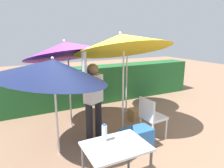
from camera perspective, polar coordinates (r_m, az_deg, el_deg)
ground_plane at (r=4.52m, az=1.79°, el=-14.51°), size 24.00×24.00×0.00m
hedge_row at (r=6.36m, az=-8.55°, el=-0.57°), size 8.00×0.70×1.15m
umbrella_rainbow at (r=4.53m, az=-12.83°, el=9.58°), size 1.87×1.85×2.25m
umbrella_orange at (r=4.19m, az=2.81°, el=11.59°), size 2.00×2.02×2.40m
umbrella_yellow at (r=5.44m, az=4.29°, el=11.61°), size 1.48×1.47×2.11m
umbrella_navy at (r=3.53m, az=-16.25°, el=4.02°), size 1.92×1.90×1.88m
person_vendor at (r=4.06m, az=-5.28°, el=-3.58°), size 0.53×0.36×1.88m
chair_plastic at (r=4.30m, az=10.97°, el=-8.77°), size 0.47×0.47×0.89m
cooler_box at (r=4.03m, az=7.05°, el=-15.05°), size 0.58×0.35×0.41m
crate_cardboard at (r=5.31m, az=7.36°, el=-8.35°), size 0.44×0.31×0.29m
folding_table at (r=2.72m, az=1.11°, el=-18.67°), size 0.80×0.60×0.78m
bottle_water at (r=2.71m, az=-2.15°, el=-13.67°), size 0.07×0.07×0.24m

